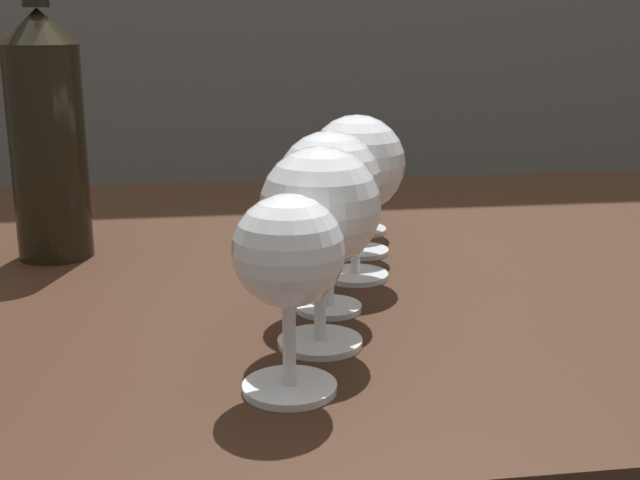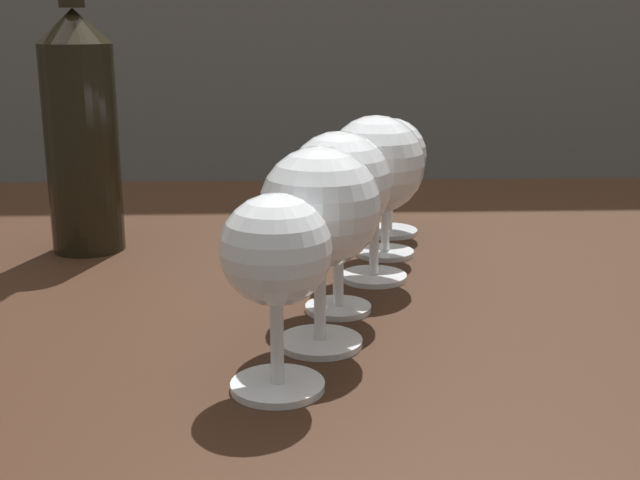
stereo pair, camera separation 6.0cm
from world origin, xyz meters
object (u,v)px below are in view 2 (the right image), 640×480
Objects in this scene: wine_glass_white at (390,157)px; wine_bottle at (81,126)px; wine_glass_merlot at (375,167)px; wine_glass_amber at (339,188)px; wine_glass_pinot at (276,255)px; wine_glass_rose at (320,212)px; wine_glass_port at (387,164)px.

wine_bottle is at bearing -170.71° from wine_glass_white.
wine_glass_merlot is at bearing -101.56° from wine_glass_white.
wine_glass_amber is at bearing -106.03° from wine_glass_white.
wine_glass_pinot and wine_glass_white have the same top height.
wine_bottle is (-0.26, 0.21, 0.03)m from wine_glass_amber.
wine_glass_rose is (0.03, 0.08, 0.01)m from wine_glass_pinot.
wine_glass_amber reaches higher than wine_glass_port.
wine_glass_pinot is 0.39× the size of wine_bottle.
wine_glass_rose reaches higher than wine_glass_pinot.
wine_glass_merlot is at bearing -22.09° from wine_bottle.
wine_glass_pinot is at bearing -108.28° from wine_glass_amber.
wine_bottle is (-0.21, 0.36, 0.04)m from wine_glass_pinot.
wine_glass_merlot is at bearing 70.39° from wine_glass_rose.
wine_glass_pinot is 0.88× the size of wine_glass_rose.
wine_glass_white is at bearing 74.47° from wine_glass_rose.
wine_bottle reaches higher than wine_glass_port.
wine_glass_port is at bearing 71.10° from wine_glass_pinot.
wine_glass_merlot is 0.18m from wine_glass_white.
wine_glass_port is at bearing 70.55° from wine_glass_amber.
wine_glass_rose is 0.37m from wine_bottle.
wine_glass_rose is 0.99× the size of wine_glass_amber.
wine_glass_amber is at bearing 76.21° from wine_glass_rose.
wine_glass_merlot is 1.17× the size of wine_glass_white.
wine_bottle reaches higher than wine_glass_white.
wine_glass_amber is at bearing -109.45° from wine_glass_port.
wine_bottle reaches higher than wine_glass_rose.
wine_glass_amber is 1.14× the size of wine_glass_white.
wine_glass_white is 0.39× the size of wine_bottle.
wine_glass_pinot is 0.34m from wine_glass_port.
wine_glass_port is at bearing -6.54° from wine_bottle.
wine_bottle is (-0.30, 0.12, 0.02)m from wine_glass_merlot.
wine_glass_amber is 0.27m from wine_glass_white.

